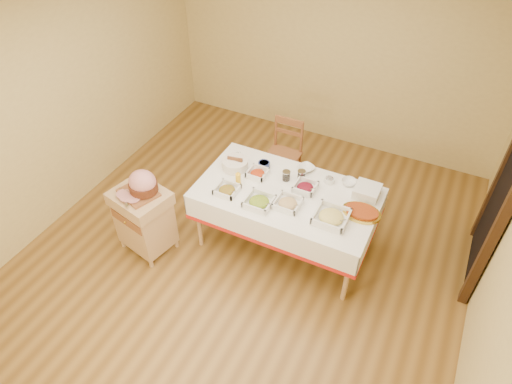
# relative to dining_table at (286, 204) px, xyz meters

# --- Properties ---
(room_shell) EXTENTS (5.00, 5.00, 5.00)m
(room_shell) POSITION_rel_dining_table_xyz_m (-0.30, -0.30, 0.70)
(room_shell) COLOR brown
(room_shell) RESTS_ON ground
(doorway) EXTENTS (0.09, 1.10, 2.20)m
(doorway) POSITION_rel_dining_table_xyz_m (1.90, 0.60, 0.51)
(doorway) COLOR black
(doorway) RESTS_ON ground
(dining_table) EXTENTS (1.82, 1.02, 0.76)m
(dining_table) POSITION_rel_dining_table_xyz_m (0.00, 0.00, 0.00)
(dining_table) COLOR tan
(dining_table) RESTS_ON ground
(butcher_cart) EXTENTS (0.64, 0.57, 0.78)m
(butcher_cart) POSITION_rel_dining_table_xyz_m (-1.31, -0.70, -0.16)
(butcher_cart) COLOR tan
(butcher_cart) RESTS_ON ground
(dining_chair) EXTENTS (0.40, 0.38, 0.88)m
(dining_chair) POSITION_rel_dining_table_xyz_m (-0.45, 0.96, -0.14)
(dining_chair) COLOR brown
(dining_chair) RESTS_ON ground
(ham_on_board) EXTENTS (0.40, 0.38, 0.26)m
(ham_on_board) POSITION_rel_dining_table_xyz_m (-1.27, -0.67, 0.29)
(ham_on_board) COLOR brown
(ham_on_board) RESTS_ON butcher_cart
(serving_dish_a) EXTENTS (0.23, 0.22, 0.10)m
(serving_dish_a) POSITION_rel_dining_table_xyz_m (-0.54, -0.27, 0.19)
(serving_dish_a) COLOR white
(serving_dish_a) RESTS_ON dining_table
(serving_dish_b) EXTENTS (0.26, 0.26, 0.11)m
(serving_dish_b) POSITION_rel_dining_table_xyz_m (-0.17, -0.29, 0.20)
(serving_dish_b) COLOR white
(serving_dish_b) RESTS_ON dining_table
(serving_dish_c) EXTENTS (0.24, 0.24, 0.10)m
(serving_dish_c) POSITION_rel_dining_table_xyz_m (0.08, -0.18, 0.19)
(serving_dish_c) COLOR white
(serving_dish_c) RESTS_ON dining_table
(serving_dish_d) EXTENTS (0.31, 0.31, 0.12)m
(serving_dish_d) POSITION_rel_dining_table_xyz_m (0.53, -0.18, 0.20)
(serving_dish_d) COLOR white
(serving_dish_d) RESTS_ON dining_table
(serving_dish_e) EXTENTS (0.21, 0.20, 0.10)m
(serving_dish_e) POSITION_rel_dining_table_xyz_m (-0.38, 0.10, 0.19)
(serving_dish_e) COLOR white
(serving_dish_e) RESTS_ON dining_table
(serving_dish_f) EXTENTS (0.23, 0.22, 0.10)m
(serving_dish_f) POSITION_rel_dining_table_xyz_m (0.15, 0.12, 0.19)
(serving_dish_f) COLOR white
(serving_dish_f) RESTS_ON dining_table
(small_bowl_left) EXTENTS (0.13, 0.13, 0.06)m
(small_bowl_left) POSITION_rel_dining_table_xyz_m (-0.70, 0.26, 0.19)
(small_bowl_left) COLOR white
(small_bowl_left) RESTS_ON dining_table
(small_bowl_mid) EXTENTS (0.13, 0.13, 0.05)m
(small_bowl_mid) POSITION_rel_dining_table_xyz_m (-0.39, 0.27, 0.19)
(small_bowl_mid) COLOR navy
(small_bowl_mid) RESTS_ON dining_table
(small_bowl_right) EXTENTS (0.11, 0.11, 0.05)m
(small_bowl_right) POSITION_rel_dining_table_xyz_m (0.33, 0.34, 0.19)
(small_bowl_right) COLOR white
(small_bowl_right) RESTS_ON dining_table
(bowl_white_imported) EXTENTS (0.22, 0.22, 0.04)m
(bowl_white_imported) POSITION_rel_dining_table_xyz_m (0.04, 0.42, 0.18)
(bowl_white_imported) COLOR white
(bowl_white_imported) RESTS_ON dining_table
(bowl_small_imported) EXTENTS (0.15, 0.15, 0.05)m
(bowl_small_imported) POSITION_rel_dining_table_xyz_m (0.52, 0.40, 0.18)
(bowl_small_imported) COLOR white
(bowl_small_imported) RESTS_ON dining_table
(preserve_jar_left) EXTENTS (0.09, 0.09, 0.11)m
(preserve_jar_left) POSITION_rel_dining_table_xyz_m (-0.09, 0.17, 0.21)
(preserve_jar_left) COLOR silver
(preserve_jar_left) RESTS_ON dining_table
(preserve_jar_right) EXTENTS (0.09, 0.09, 0.11)m
(preserve_jar_right) POSITION_rel_dining_table_xyz_m (0.05, 0.25, 0.21)
(preserve_jar_right) COLOR silver
(preserve_jar_right) RESTS_ON dining_table
(mustard_bottle) EXTENTS (0.05, 0.05, 0.17)m
(mustard_bottle) POSITION_rel_dining_table_xyz_m (-0.50, -0.11, 0.24)
(mustard_bottle) COLOR yellow
(mustard_bottle) RESTS_ON dining_table
(bread_basket) EXTENTS (0.28, 0.28, 0.12)m
(bread_basket) POSITION_rel_dining_table_xyz_m (-0.66, 0.12, 0.21)
(bread_basket) COLOR silver
(bread_basket) RESTS_ON dining_table
(plate_stack) EXTENTS (0.25, 0.25, 0.10)m
(plate_stack) POSITION_rel_dining_table_xyz_m (0.73, 0.31, 0.21)
(plate_stack) COLOR white
(plate_stack) RESTS_ON dining_table
(brass_platter) EXTENTS (0.38, 0.27, 0.05)m
(brass_platter) POSITION_rel_dining_table_xyz_m (0.76, 0.02, 0.18)
(brass_platter) COLOR gold
(brass_platter) RESTS_ON dining_table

